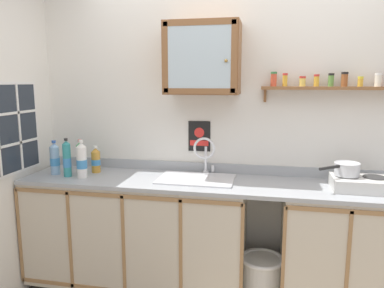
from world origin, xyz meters
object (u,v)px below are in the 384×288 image
(hot_plate_stove, at_px, (361,184))
(bottle_opaque_white_0, at_px, (82,161))
(wall_cabinet, at_px, (203,58))
(trash_bin, at_px, (262,280))
(bottle_juice_amber_2, at_px, (96,160))
(saucepan, at_px, (346,169))
(sink, at_px, (197,183))
(bottle_soda_green_1, at_px, (81,159))
(bottle_water_blue_4, at_px, (55,159))
(warning_sign, at_px, (199,136))
(bottle_detergent_teal_3, at_px, (67,159))

(hot_plate_stove, xyz_separation_m, bottle_opaque_white_0, (-2.09, -0.09, 0.09))
(hot_plate_stove, bearing_deg, wall_cabinet, 173.08)
(trash_bin, bearing_deg, bottle_juice_amber_2, 174.93)
(saucepan, distance_m, bottle_juice_amber_2, 1.96)
(sink, bearing_deg, bottle_soda_green_1, -177.49)
(bottle_juice_amber_2, bearing_deg, sink, -3.01)
(sink, distance_m, saucepan, 1.10)
(bottle_water_blue_4, bearing_deg, bottle_soda_green_1, 10.99)
(bottle_soda_green_1, height_order, warning_sign, warning_sign)
(warning_sign, height_order, trash_bin, warning_sign)
(saucepan, xyz_separation_m, bottle_water_blue_4, (-2.26, -0.05, -0.02))
(sink, relative_size, trash_bin, 1.48)
(sink, relative_size, hot_plate_stove, 1.50)
(trash_bin, bearing_deg, bottle_water_blue_4, -179.84)
(wall_cabinet, bearing_deg, bottle_opaque_white_0, -165.91)
(bottle_opaque_white_0, bearing_deg, bottle_juice_amber_2, 81.46)
(saucepan, height_order, trash_bin, saucepan)
(warning_sign, bearing_deg, bottle_detergent_teal_3, -159.72)
(sink, xyz_separation_m, hot_plate_stove, (1.18, -0.05, 0.08))
(bottle_juice_amber_2, bearing_deg, bottle_opaque_white_0, -98.54)
(saucepan, bearing_deg, bottle_detergent_teal_3, -177.32)
(hot_plate_stove, distance_m, warning_sign, 1.27)
(bottle_opaque_white_0, bearing_deg, bottle_water_blue_4, 168.36)
(saucepan, relative_size, wall_cabinet, 0.53)
(sink, xyz_separation_m, wall_cabinet, (0.02, 0.09, 0.96))
(bottle_detergent_teal_3, bearing_deg, bottle_opaque_white_0, -4.31)
(saucepan, height_order, warning_sign, warning_sign)
(saucepan, distance_m, wall_cabinet, 1.33)
(hot_plate_stove, relative_size, wall_cabinet, 0.69)
(sink, distance_m, warning_sign, 0.41)
(bottle_juice_amber_2, xyz_separation_m, bottle_detergent_teal_3, (-0.16, -0.17, 0.04))
(saucepan, distance_m, bottle_opaque_white_0, 1.99)
(bottle_soda_green_1, bearing_deg, bottle_juice_amber_2, 44.55)
(warning_sign, bearing_deg, bottle_juice_amber_2, -166.84)
(wall_cabinet, height_order, warning_sign, wall_cabinet)
(bottle_opaque_white_0, distance_m, wall_cabinet, 1.24)
(sink, relative_size, bottle_water_blue_4, 2.08)
(hot_plate_stove, xyz_separation_m, trash_bin, (-0.66, -0.03, -0.80))
(bottle_soda_green_1, height_order, bottle_juice_amber_2, bottle_soda_green_1)
(hot_plate_stove, xyz_separation_m, wall_cabinet, (-1.16, 0.14, 0.88))
(sink, relative_size, bottle_juice_amber_2, 2.58)
(bottle_opaque_white_0, relative_size, bottle_water_blue_4, 1.08)
(saucepan, bearing_deg, bottle_soda_green_1, -179.63)
(hot_plate_stove, height_order, wall_cabinet, wall_cabinet)
(wall_cabinet, bearing_deg, warning_sign, 108.99)
(wall_cabinet, distance_m, trash_bin, 1.76)
(wall_cabinet, xyz_separation_m, warning_sign, (-0.05, 0.15, -0.63))
(bottle_opaque_white_0, xyz_separation_m, bottle_soda_green_1, (-0.06, 0.10, -0.01))
(bottle_soda_green_1, height_order, trash_bin, bottle_soda_green_1)
(bottle_detergent_teal_3, xyz_separation_m, wall_cabinet, (1.06, 0.22, 0.79))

